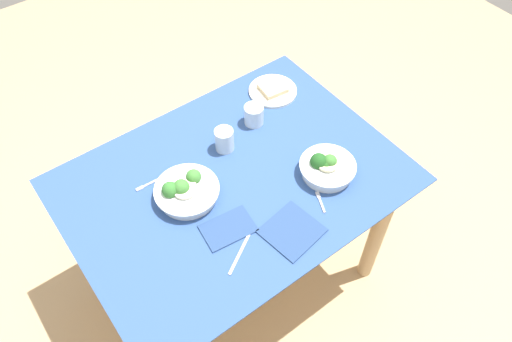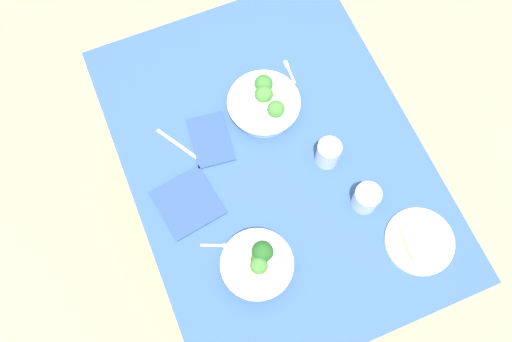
% 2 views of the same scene
% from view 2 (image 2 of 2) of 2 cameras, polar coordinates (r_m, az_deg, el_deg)
% --- Properties ---
extents(ground_plane, '(6.00, 6.00, 0.00)m').
position_cam_2_polar(ground_plane, '(2.55, 1.36, -5.46)').
color(ground_plane, tan).
extents(dining_table, '(1.25, 0.93, 0.78)m').
position_cam_2_polar(dining_table, '(1.94, 1.79, -0.24)').
color(dining_table, '#2D4C84').
rests_on(dining_table, ground_plane).
extents(broccoli_bowl_far, '(0.24, 0.24, 0.09)m').
position_cam_2_polar(broccoli_bowl_far, '(1.86, 0.86, 6.92)').
color(broccoli_bowl_far, white).
rests_on(broccoli_bowl_far, dining_table).
extents(broccoli_bowl_near, '(0.22, 0.22, 0.10)m').
position_cam_2_polar(broccoli_bowl_near, '(1.68, 0.17, -9.36)').
color(broccoli_bowl_near, white).
rests_on(broccoli_bowl_near, dining_table).
extents(bread_side_plate, '(0.21, 0.21, 0.03)m').
position_cam_2_polar(bread_side_plate, '(1.79, 16.22, -6.81)').
color(bread_side_plate, silver).
rests_on(bread_side_plate, dining_table).
extents(water_glass_center, '(0.08, 0.08, 0.10)m').
position_cam_2_polar(water_glass_center, '(1.78, 7.30, 1.80)').
color(water_glass_center, silver).
rests_on(water_glass_center, dining_table).
extents(water_glass_side, '(0.08, 0.08, 0.09)m').
position_cam_2_polar(water_glass_side, '(1.75, 11.07, -2.72)').
color(water_glass_side, silver).
rests_on(water_glass_side, dining_table).
extents(fork_by_far_bowl, '(0.09, 0.02, 0.00)m').
position_cam_2_polar(fork_by_far_bowl, '(1.96, 3.37, 10.07)').
color(fork_by_far_bowl, '#B7B7BC').
rests_on(fork_by_far_bowl, dining_table).
extents(fork_by_near_bowl, '(0.05, 0.09, 0.00)m').
position_cam_2_polar(fork_by_near_bowl, '(1.73, -3.87, -7.53)').
color(fork_by_near_bowl, '#B7B7BC').
rests_on(fork_by_near_bowl, dining_table).
extents(table_knife_left, '(0.17, 0.11, 0.00)m').
position_cam_2_polar(table_knife_left, '(1.85, -7.71, 2.52)').
color(table_knife_left, '#B7B7BC').
rests_on(table_knife_left, dining_table).
extents(napkin_folded_upper, '(0.20, 0.15, 0.01)m').
position_cam_2_polar(napkin_folded_upper, '(1.84, -4.59, 3.19)').
color(napkin_folded_upper, navy).
rests_on(napkin_folded_upper, dining_table).
extents(napkin_folded_lower, '(0.21, 0.20, 0.01)m').
position_cam_2_polar(napkin_folded_lower, '(1.77, -6.91, -3.16)').
color(napkin_folded_lower, navy).
rests_on(napkin_folded_lower, dining_table).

